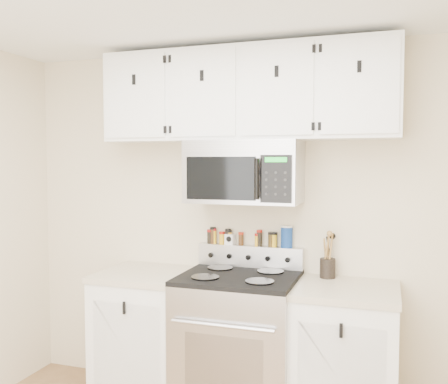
# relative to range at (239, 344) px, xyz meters

# --- Properties ---
(back_wall) EXTENTS (3.50, 0.01, 2.50)m
(back_wall) POSITION_rel_range_xyz_m (0.00, 0.32, 0.76)
(back_wall) COLOR beige
(back_wall) RESTS_ON floor
(range) EXTENTS (0.76, 0.65, 1.10)m
(range) POSITION_rel_range_xyz_m (0.00, 0.00, 0.00)
(range) COLOR #B7B7BA
(range) RESTS_ON floor
(base_cabinet_left) EXTENTS (0.64, 0.62, 0.92)m
(base_cabinet_left) POSITION_rel_range_xyz_m (-0.69, 0.02, -0.03)
(base_cabinet_left) COLOR white
(base_cabinet_left) RESTS_ON floor
(base_cabinet_right) EXTENTS (0.64, 0.62, 0.92)m
(base_cabinet_right) POSITION_rel_range_xyz_m (0.69, 0.02, -0.03)
(base_cabinet_right) COLOR white
(base_cabinet_right) RESTS_ON floor
(microwave) EXTENTS (0.76, 0.44, 0.42)m
(microwave) POSITION_rel_range_xyz_m (0.00, 0.13, 1.14)
(microwave) COLOR #9E9EA3
(microwave) RESTS_ON back_wall
(upper_cabinets) EXTENTS (2.00, 0.35, 0.62)m
(upper_cabinets) POSITION_rel_range_xyz_m (-0.00, 0.15, 1.66)
(upper_cabinets) COLOR white
(upper_cabinets) RESTS_ON back_wall
(utensil_crock) EXTENTS (0.10, 0.10, 0.30)m
(utensil_crock) POSITION_rel_range_xyz_m (0.55, 0.23, 0.51)
(utensil_crock) COLOR black
(utensil_crock) RESTS_ON base_cabinet_right
(kitchen_timer) EXTENTS (0.07, 0.06, 0.08)m
(kitchen_timer) POSITION_rel_range_xyz_m (-0.15, 0.28, 0.65)
(kitchen_timer) COLOR white
(kitchen_timer) RESTS_ON range
(salt_canister) EXTENTS (0.08, 0.08, 0.15)m
(salt_canister) POSITION_rel_range_xyz_m (0.26, 0.28, 0.69)
(salt_canister) COLOR navy
(salt_canister) RESTS_ON range
(spice_jar_0) EXTENTS (0.05, 0.05, 0.10)m
(spice_jar_0) POSITION_rel_range_xyz_m (-0.30, 0.28, 0.66)
(spice_jar_0) COLOR black
(spice_jar_0) RESTS_ON range
(spice_jar_1) EXTENTS (0.04, 0.04, 0.12)m
(spice_jar_1) POSITION_rel_range_xyz_m (-0.28, 0.28, 0.67)
(spice_jar_1) COLOR #452810
(spice_jar_1) RESTS_ON range
(spice_jar_2) EXTENTS (0.04, 0.04, 0.11)m
(spice_jar_2) POSITION_rel_range_xyz_m (-0.27, 0.28, 0.67)
(spice_jar_2) COLOR yellow
(spice_jar_2) RESTS_ON range
(spice_jar_3) EXTENTS (0.04, 0.04, 0.09)m
(spice_jar_3) POSITION_rel_range_xyz_m (-0.21, 0.28, 0.66)
(spice_jar_3) COLOR gold
(spice_jar_3) RESTS_ON range
(spice_jar_4) EXTENTS (0.04, 0.04, 0.11)m
(spice_jar_4) POSITION_rel_range_xyz_m (-0.17, 0.28, 0.67)
(spice_jar_4) COLOR black
(spice_jar_4) RESTS_ON range
(spice_jar_5) EXTENTS (0.04, 0.04, 0.10)m
(spice_jar_5) POSITION_rel_range_xyz_m (-0.16, 0.28, 0.67)
(spice_jar_5) COLOR #BF8216
(spice_jar_5) RESTS_ON range
(spice_jar_6) EXTENTS (0.04, 0.04, 0.09)m
(spice_jar_6) POSITION_rel_range_xyz_m (-0.07, 0.28, 0.66)
(spice_jar_6) COLOR #442710
(spice_jar_6) RESTS_ON range
(spice_jar_7) EXTENTS (0.04, 0.04, 0.09)m
(spice_jar_7) POSITION_rel_range_xyz_m (0.05, 0.28, 0.66)
(spice_jar_7) COLOR gold
(spice_jar_7) RESTS_ON range
(spice_jar_8) EXTENTS (0.04, 0.04, 0.12)m
(spice_jar_8) POSITION_rel_range_xyz_m (0.07, 0.28, 0.67)
(spice_jar_8) COLOR black
(spice_jar_8) RESTS_ON range
(spice_jar_9) EXTENTS (0.05, 0.05, 0.10)m
(spice_jar_9) POSITION_rel_range_xyz_m (0.15, 0.28, 0.67)
(spice_jar_9) COLOR #3D2C0E
(spice_jar_9) RESTS_ON range
(spice_jar_10) EXTENTS (0.04, 0.04, 0.10)m
(spice_jar_10) POSITION_rel_range_xyz_m (0.17, 0.28, 0.67)
(spice_jar_10) COLOR gold
(spice_jar_10) RESTS_ON range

